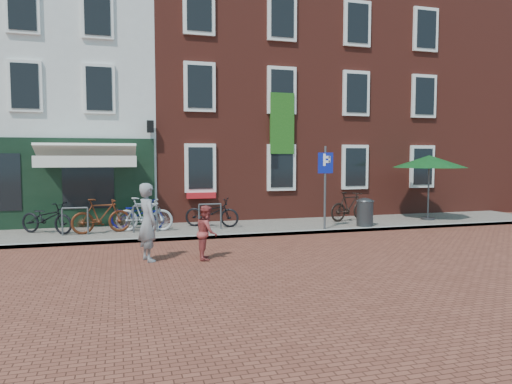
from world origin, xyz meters
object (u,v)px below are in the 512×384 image
object	(u,v)px
woman	(148,222)
bicycle_5	(350,206)
bicycle_4	(212,212)
boy	(207,232)
bicycle_3	(144,214)
litter_bin	(365,211)
bicycle_1	(101,216)
parasol	(429,159)
bicycle_2	(137,214)
bicycle_0	(47,218)
parking_sign	(325,175)

from	to	relation	value
woman	bicycle_5	bearing A→B (deg)	-77.48
bicycle_4	bicycle_5	size ratio (longest dim) A/B	1.03
boy	woman	bearing A→B (deg)	92.20
bicycle_3	bicycle_4	bearing A→B (deg)	-69.07
litter_bin	bicycle_1	bearing A→B (deg)	173.95
bicycle_4	parasol	bearing A→B (deg)	-67.16
bicycle_1	bicycle_2	size ratio (longest dim) A/B	0.97
bicycle_3	bicycle_0	bearing A→B (deg)	94.40
litter_bin	woman	xyz separation A→B (m)	(-7.19, -2.92, 0.28)
bicycle_4	bicycle_0	bearing A→B (deg)	115.89
woman	bicycle_2	distance (m)	4.37
bicycle_3	woman	bearing A→B (deg)	-169.97
parking_sign	boy	distance (m)	5.31
boy	bicycle_2	xyz separation A→B (m)	(-1.40, 4.54, -0.06)
bicycle_5	parasol	bearing A→B (deg)	-114.75
boy	bicycle_3	xyz separation A→B (m)	(-1.21, 4.01, -0.01)
bicycle_1	bicycle_2	world-z (taller)	bicycle_1
parasol	woman	xyz separation A→B (m)	(-10.24, -3.75, -1.41)
parasol	bicycle_1	distance (m)	11.51
parasol	bicycle_2	xyz separation A→B (m)	(-10.32, 0.62, -1.74)
bicycle_3	litter_bin	bearing A→B (deg)	-85.61
parking_sign	bicycle_4	world-z (taller)	parking_sign
litter_bin	parking_sign	xyz separation A→B (m)	(-1.55, -0.24, 1.20)
litter_bin	bicycle_1	xyz separation A→B (m)	(-8.34, 0.88, 0.01)
boy	bicycle_0	bearing A→B (deg)	52.42
bicycle_3	bicycle_4	xyz separation A→B (m)	(2.18, 0.35, -0.05)
boy	bicycle_3	distance (m)	4.19
litter_bin	bicycle_0	xyz separation A→B (m)	(-9.90, 1.28, -0.04)
parasol	bicycle_2	bearing A→B (deg)	176.58
bicycle_2	bicycle_4	world-z (taller)	same
parking_sign	bicycle_2	xyz separation A→B (m)	(-5.72, 1.68, -1.24)
boy	bicycle_2	distance (m)	4.75
boy	bicycle_0	size ratio (longest dim) A/B	0.70
bicycle_2	bicycle_3	world-z (taller)	bicycle_3
bicycle_3	bicycle_4	size ratio (longest dim) A/B	0.97
parking_sign	bicycle_5	xyz separation A→B (m)	(1.67, 1.54, -1.19)
parasol	bicycle_2	distance (m)	10.48
woman	bicycle_2	size ratio (longest dim) A/B	1.00
bicycle_3	bicycle_5	bearing A→B (deg)	-75.18
parking_sign	bicycle_5	world-z (taller)	parking_sign
parking_sign	bicycle_4	size ratio (longest dim) A/B	1.46
bicycle_2	boy	bearing A→B (deg)	-137.18
parasol	bicycle_1	xyz separation A→B (m)	(-11.38, 0.06, -1.69)
bicycle_1	bicycle_0	bearing A→B (deg)	65.11
litter_bin	parking_sign	distance (m)	1.97
parking_sign	boy	xyz separation A→B (m)	(-4.31, -2.86, -1.18)
parasol	bicycle_0	distance (m)	13.07
bicycle_1	parking_sign	bearing A→B (deg)	-110.14
woman	bicycle_0	bearing A→B (deg)	15.34
parking_sign	woman	size ratio (longest dim) A/B	1.46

